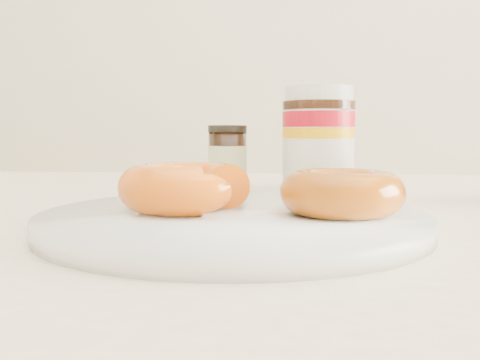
# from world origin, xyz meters

# --- Properties ---
(dining_table) EXTENTS (1.40, 0.90, 0.75)m
(dining_table) POSITION_xyz_m (0.00, 0.10, 0.67)
(dining_table) COLOR #FFF0C2
(dining_table) RESTS_ON ground
(plate) EXTENTS (0.30, 0.30, 0.01)m
(plate) POSITION_xyz_m (-0.08, -0.04, 0.76)
(plate) COLOR white
(plate) RESTS_ON dining_table
(donut_bitten) EXTENTS (0.13, 0.13, 0.04)m
(donut_bitten) POSITION_xyz_m (-0.12, -0.04, 0.78)
(donut_bitten) COLOR #DD4C0C
(donut_bitten) RESTS_ON plate
(donut_whole) EXTENTS (0.10, 0.10, 0.03)m
(donut_whole) POSITION_xyz_m (-0.00, -0.05, 0.78)
(donut_whole) COLOR #984C09
(donut_whole) RESTS_ON plate
(nutella_jar) EXTENTS (0.10, 0.10, 0.14)m
(nutella_jar) POSITION_xyz_m (-0.00, 0.28, 0.82)
(nutella_jar) COLOR white
(nutella_jar) RESTS_ON dining_table
(dark_jar) EXTENTS (0.05, 0.05, 0.09)m
(dark_jar) POSITION_xyz_m (-0.13, 0.28, 0.79)
(dark_jar) COLOR black
(dark_jar) RESTS_ON dining_table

